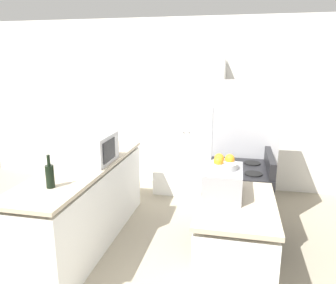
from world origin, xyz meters
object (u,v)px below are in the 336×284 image
refrigerator (244,152)px  microwave (94,149)px  pantry_cabinet (189,128)px  fruit_bowl (223,163)px  stove (238,207)px  wine_bottle (50,176)px  toaster_oven (223,182)px

refrigerator → microwave: refrigerator is taller
pantry_cabinet → fruit_bowl: size_ratio=9.03×
stove → fruit_bowl: 1.02m
microwave → fruit_bowl: fruit_bowl is taller
fruit_bowl → pantry_cabinet: bearing=105.7°
stove → wine_bottle: size_ratio=3.56×
refrigerator → fruit_bowl: bearing=-97.4°
pantry_cabinet → microwave: size_ratio=3.92×
refrigerator → toaster_oven: bearing=-97.2°
refrigerator → microwave: bearing=-151.0°
pantry_cabinet → stove: pantry_cabinet is taller
pantry_cabinet → wine_bottle: pantry_cabinet is taller
toaster_oven → pantry_cabinet: bearing=105.7°
pantry_cabinet → fruit_bowl: 2.26m
stove → toaster_oven: toaster_oven is taller
pantry_cabinet → fruit_bowl: (0.61, -2.17, 0.16)m
refrigerator → microwave: 1.83m
fruit_bowl → wine_bottle: bearing=-173.2°
pantry_cabinet → wine_bottle: bearing=-110.1°
microwave → toaster_oven: microwave is taller
pantry_cabinet → refrigerator: (0.80, -0.70, -0.13)m
refrigerator → microwave: (-1.59, -0.88, 0.18)m
stove → toaster_oven: 0.94m
wine_bottle → microwave: bearing=85.0°
toaster_oven → fruit_bowl: fruit_bowl is taller
pantry_cabinet → refrigerator: pantry_cabinet is taller
stove → pantry_cabinet: bearing=117.6°
stove → refrigerator: 0.85m
fruit_bowl → toaster_oven: bearing=-80.6°
toaster_oven → refrigerator: bearing=82.8°
pantry_cabinet → stove: size_ratio=1.90×
wine_bottle → refrigerator: bearing=44.8°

